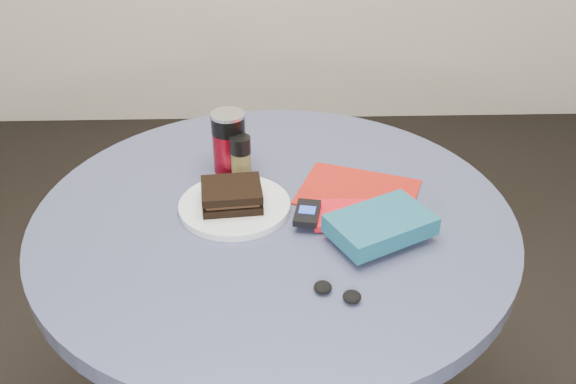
{
  "coord_description": "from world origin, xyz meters",
  "views": [
    {
      "loc": [
        -0.0,
        -1.1,
        1.5
      ],
      "look_at": [
        0.03,
        0.0,
        0.8
      ],
      "focal_mm": 40.0,
      "sensor_mm": 36.0,
      "label": 1
    }
  ],
  "objects_px": {
    "plate": "(235,206)",
    "soda_can": "(229,142)",
    "magazine": "(358,192)",
    "pepper_grinder": "(241,158)",
    "sandwich": "(232,195)",
    "red_book": "(352,215)",
    "mp3_player": "(307,213)",
    "table": "(275,273)",
    "novel": "(380,225)",
    "headphones": "(337,292)"
  },
  "relations": [
    {
      "from": "plate",
      "to": "soda_can",
      "type": "height_order",
      "value": "soda_can"
    },
    {
      "from": "magazine",
      "to": "pepper_grinder",
      "type": "bearing_deg",
      "value": -173.67
    },
    {
      "from": "sandwich",
      "to": "soda_can",
      "type": "height_order",
      "value": "soda_can"
    },
    {
      "from": "red_book",
      "to": "mp3_player",
      "type": "height_order",
      "value": "mp3_player"
    },
    {
      "from": "magazine",
      "to": "table",
      "type": "bearing_deg",
      "value": -138.25
    },
    {
      "from": "sandwich",
      "to": "red_book",
      "type": "height_order",
      "value": "sandwich"
    },
    {
      "from": "plate",
      "to": "pepper_grinder",
      "type": "bearing_deg",
      "value": 84.9
    },
    {
      "from": "sandwich",
      "to": "mp3_player",
      "type": "bearing_deg",
      "value": -18.79
    },
    {
      "from": "soda_can",
      "to": "novel",
      "type": "relative_size",
      "value": 0.74
    },
    {
      "from": "soda_can",
      "to": "novel",
      "type": "xyz_separation_m",
      "value": [
        0.3,
        -0.28,
        -0.04
      ]
    },
    {
      "from": "plate",
      "to": "soda_can",
      "type": "bearing_deg",
      "value": 95.71
    },
    {
      "from": "novel",
      "to": "table",
      "type": "bearing_deg",
      "value": 125.86
    },
    {
      "from": "headphones",
      "to": "magazine",
      "type": "bearing_deg",
      "value": 76.86
    },
    {
      "from": "plate",
      "to": "table",
      "type": "bearing_deg",
      "value": -10.55
    },
    {
      "from": "headphones",
      "to": "table",
      "type": "bearing_deg",
      "value": 112.37
    },
    {
      "from": "table",
      "to": "novel",
      "type": "height_order",
      "value": "novel"
    },
    {
      "from": "red_book",
      "to": "mp3_player",
      "type": "relative_size",
      "value": 1.7
    },
    {
      "from": "plate",
      "to": "sandwich",
      "type": "relative_size",
      "value": 1.75
    },
    {
      "from": "mp3_player",
      "to": "headphones",
      "type": "xyz_separation_m",
      "value": [
        0.04,
        -0.22,
        -0.02
      ]
    },
    {
      "from": "sandwich",
      "to": "magazine",
      "type": "distance_m",
      "value": 0.28
    },
    {
      "from": "sandwich",
      "to": "plate",
      "type": "bearing_deg",
      "value": 25.56
    },
    {
      "from": "pepper_grinder",
      "to": "novel",
      "type": "distance_m",
      "value": 0.37
    },
    {
      "from": "plate",
      "to": "mp3_player",
      "type": "relative_size",
      "value": 2.55
    },
    {
      "from": "table",
      "to": "magazine",
      "type": "distance_m",
      "value": 0.26
    },
    {
      "from": "red_book",
      "to": "table",
      "type": "bearing_deg",
      "value": 171.49
    },
    {
      "from": "table",
      "to": "magazine",
      "type": "height_order",
      "value": "magazine"
    },
    {
      "from": "sandwich",
      "to": "headphones",
      "type": "bearing_deg",
      "value": -54.8
    },
    {
      "from": "red_book",
      "to": "headphones",
      "type": "distance_m",
      "value": 0.24
    },
    {
      "from": "table",
      "to": "magazine",
      "type": "relative_size",
      "value": 4.03
    },
    {
      "from": "table",
      "to": "soda_can",
      "type": "height_order",
      "value": "soda_can"
    },
    {
      "from": "plate",
      "to": "sandwich",
      "type": "distance_m",
      "value": 0.03
    },
    {
      "from": "plate",
      "to": "headphones",
      "type": "height_order",
      "value": "headphones"
    },
    {
      "from": "soda_can",
      "to": "sandwich",
      "type": "bearing_deg",
      "value": -85.93
    },
    {
      "from": "table",
      "to": "red_book",
      "type": "height_order",
      "value": "red_book"
    },
    {
      "from": "sandwich",
      "to": "pepper_grinder",
      "type": "bearing_deg",
      "value": 82.9
    },
    {
      "from": "soda_can",
      "to": "novel",
      "type": "distance_m",
      "value": 0.42
    },
    {
      "from": "soda_can",
      "to": "magazine",
      "type": "height_order",
      "value": "soda_can"
    },
    {
      "from": "headphones",
      "to": "red_book",
      "type": "bearing_deg",
      "value": 77.14
    },
    {
      "from": "soda_can",
      "to": "red_book",
      "type": "xyz_separation_m",
      "value": [
        0.26,
        -0.21,
        -0.06
      ]
    },
    {
      "from": "sandwich",
      "to": "novel",
      "type": "relative_size",
      "value": 0.69
    },
    {
      "from": "red_book",
      "to": "headphones",
      "type": "relative_size",
      "value": 1.68
    },
    {
      "from": "pepper_grinder",
      "to": "magazine",
      "type": "distance_m",
      "value": 0.27
    },
    {
      "from": "plate",
      "to": "mp3_player",
      "type": "xyz_separation_m",
      "value": [
        0.15,
        -0.05,
        0.02
      ]
    },
    {
      "from": "soda_can",
      "to": "pepper_grinder",
      "type": "bearing_deg",
      "value": -57.5
    },
    {
      "from": "magazine",
      "to": "headphones",
      "type": "distance_m",
      "value": 0.34
    },
    {
      "from": "soda_can",
      "to": "headphones",
      "type": "distance_m",
      "value": 0.49
    },
    {
      "from": "mp3_player",
      "to": "magazine",
      "type": "bearing_deg",
      "value": 42.95
    },
    {
      "from": "plate",
      "to": "sandwich",
      "type": "xyz_separation_m",
      "value": [
        -0.0,
        -0.0,
        0.03
      ]
    },
    {
      "from": "table",
      "to": "red_book",
      "type": "xyz_separation_m",
      "value": [
        0.16,
        -0.03,
        0.17
      ]
    },
    {
      "from": "plate",
      "to": "red_book",
      "type": "relative_size",
      "value": 1.5
    }
  ]
}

